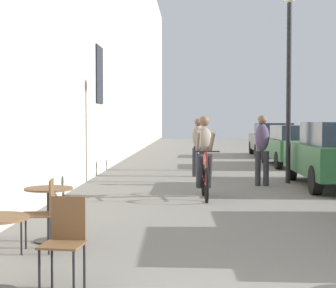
# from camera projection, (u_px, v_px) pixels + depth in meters

# --- Properties ---
(cafe_chair_near_toward_street) EXTENTS (0.42, 0.42, 0.89)m
(cafe_chair_near_toward_street) POSITION_uv_depth(u_px,v_px,m) (65.00, 237.00, 5.18)
(cafe_chair_near_toward_street) COLOR black
(cafe_chair_near_toward_street) RESTS_ON ground_plane
(cafe_table_mid) EXTENTS (0.64, 0.64, 0.72)m
(cafe_table_mid) POSITION_uv_depth(u_px,v_px,m) (49.00, 203.00, 7.31)
(cafe_table_mid) COLOR black
(cafe_table_mid) RESTS_ON ground_plane
(cafe_chair_mid_toward_street) EXTENTS (0.43, 0.43, 0.89)m
(cafe_chair_mid_toward_street) POSITION_uv_depth(u_px,v_px,m) (43.00, 210.00, 6.74)
(cafe_chair_mid_toward_street) COLOR black
(cafe_chair_mid_toward_street) RESTS_ON ground_plane
(cyclist_on_bicycle) EXTENTS (0.52, 1.76, 1.74)m
(cyclist_on_bicycle) POSITION_uv_depth(u_px,v_px,m) (204.00, 159.00, 11.42)
(cyclist_on_bicycle) COLOR black
(cyclist_on_bicycle) RESTS_ON ground_plane
(pedestrian_near) EXTENTS (0.35, 0.25, 1.74)m
(pedestrian_near) POSITION_uv_depth(u_px,v_px,m) (262.00, 146.00, 13.50)
(pedestrian_near) COLOR #26262D
(pedestrian_near) RESTS_ON ground_plane
(pedestrian_mid) EXTENTS (0.38, 0.30, 1.67)m
(pedestrian_mid) POSITION_uv_depth(u_px,v_px,m) (198.00, 144.00, 15.74)
(pedestrian_mid) COLOR #26262D
(pedestrian_mid) RESTS_ON ground_plane
(pedestrian_far) EXTENTS (0.38, 0.30, 1.61)m
(pedestrian_far) POSITION_uv_depth(u_px,v_px,m) (199.00, 142.00, 17.64)
(pedestrian_far) COLOR #26262D
(pedestrian_far) RESTS_ON ground_plane
(street_lamp) EXTENTS (0.32, 0.32, 4.90)m
(street_lamp) POSITION_uv_depth(u_px,v_px,m) (289.00, 62.00, 13.97)
(street_lamp) COLOR black
(street_lamp) RESTS_ON ground_plane
(parked_car_third) EXTENTS (1.84, 4.11, 1.44)m
(parked_car_third) POSITION_uv_depth(u_px,v_px,m) (293.00, 145.00, 19.23)
(parked_car_third) COLOR #23512D
(parked_car_third) RESTS_ON ground_plane
(parked_car_fourth) EXTENTS (1.85, 4.22, 1.49)m
(parked_car_fourth) POSITION_uv_depth(u_px,v_px,m) (272.00, 139.00, 24.60)
(parked_car_fourth) COLOR #595960
(parked_car_fourth) RESTS_ON ground_plane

